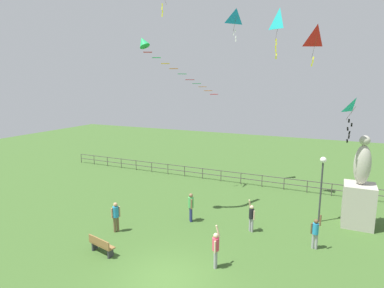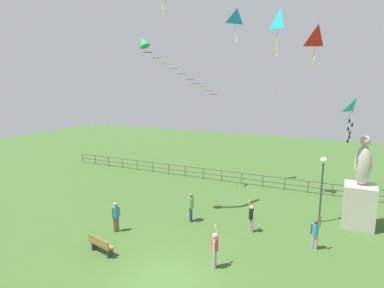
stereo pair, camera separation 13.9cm
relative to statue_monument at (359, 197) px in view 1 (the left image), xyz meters
The scene contains 15 objects.
ground_plane 12.02m from the statue_monument, 129.30° to the right, with size 80.00×80.00×0.00m, color #3D6028.
statue_monument is the anchor object (origin of this frame).
lamppost 2.39m from the statue_monument, 168.91° to the right, with size 0.36×0.36×3.98m.
park_bench 14.40m from the statue_monument, 142.55° to the right, with size 1.55×0.72×0.85m.
person_0 6.40m from the statue_monument, 148.07° to the right, with size 0.44×0.38×1.80m.
person_1 13.85m from the statue_monument, 151.94° to the right, with size 0.33×0.44×1.71m.
person_2 9.61m from the statue_monument, 128.39° to the right, with size 0.31×0.52×1.94m.
person_3 4.47m from the statue_monument, 117.57° to the right, with size 0.47×0.30×1.83m.
person_4 9.70m from the statue_monument, 158.58° to the right, with size 0.35×0.45×1.75m.
kite_1 11.97m from the statue_monument, 155.62° to the left, with size 0.87×0.71×3.25m.
kite_2 14.93m from the statue_monument, 154.67° to the left, with size 1.04×1.12×2.33m.
kite_3 5.21m from the statue_monument, 126.29° to the right, with size 0.85×0.95×2.40m.
kite_4 10.32m from the statue_monument, 134.90° to the left, with size 1.20×1.27×2.55m.
streamer_kite 14.73m from the statue_monument, 162.18° to the right, with size 3.75×3.87×3.37m.
waterfront_railing 9.38m from the statue_monument, 149.00° to the left, with size 36.02×0.06×0.95m.
Camera 1 is at (6.06, -10.56, 8.10)m, focal length 29.75 mm.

